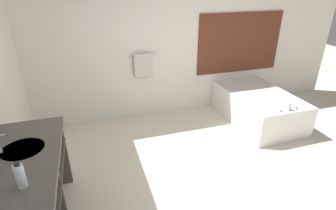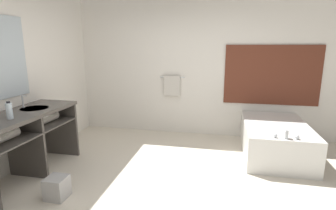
{
  "view_description": "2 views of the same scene",
  "coord_description": "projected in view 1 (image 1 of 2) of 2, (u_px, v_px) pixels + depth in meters",
  "views": [
    {
      "loc": [
        -1.21,
        -2.12,
        2.29
      ],
      "look_at": [
        -0.28,
        0.81,
        0.82
      ],
      "focal_mm": 28.0,
      "sensor_mm": 36.0,
      "label": 1
    },
    {
      "loc": [
        0.69,
        -2.94,
        1.77
      ],
      "look_at": [
        -0.1,
        0.81,
        0.89
      ],
      "focal_mm": 28.0,
      "sensor_mm": 36.0,
      "label": 2
    }
  ],
  "objects": [
    {
      "name": "ground_plane",
      "position": [
        211.0,
        192.0,
        3.14
      ],
      "size": [
        16.0,
        16.0,
        0.0
      ],
      "primitive_type": "plane",
      "color": "beige",
      "rests_on": "ground"
    },
    {
      "name": "wall_back_with_blinds",
      "position": [
        162.0,
        42.0,
        4.5
      ],
      "size": [
        7.4,
        0.13,
        2.7
      ],
      "color": "white",
      "rests_on": "ground_plane"
    },
    {
      "name": "vanity_counter",
      "position": [
        25.0,
        186.0,
        2.28
      ],
      "size": [
        0.64,
        1.61,
        0.91
      ],
      "color": "#4C4742",
      "rests_on": "ground_plane"
    },
    {
      "name": "bathtub",
      "position": [
        258.0,
        105.0,
        4.64
      ],
      "size": [
        0.98,
        1.59,
        0.65
      ],
      "color": "white",
      "rests_on": "ground_plane"
    },
    {
      "name": "water_bottle_1",
      "position": [
        20.0,
        176.0,
        1.89
      ],
      "size": [
        0.07,
        0.07,
        0.21
      ],
      "color": "silver",
      "rests_on": "vanity_counter"
    }
  ]
}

